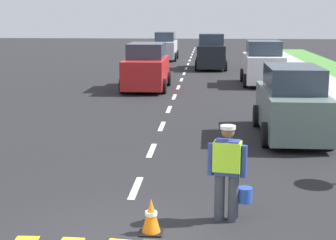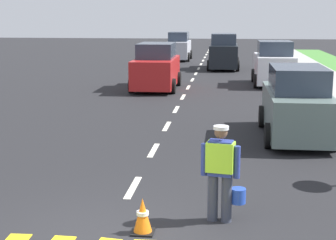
# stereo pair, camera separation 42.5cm
# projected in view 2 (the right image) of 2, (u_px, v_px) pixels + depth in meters

# --- Properties ---
(ground_plane) EXTENTS (96.00, 96.00, 0.00)m
(ground_plane) POSITION_uv_depth(u_px,v_px,m) (193.00, 79.00, 28.55)
(ground_plane) COLOR black
(lane_center_line) EXTENTS (0.14, 46.40, 0.01)m
(lane_center_line) POSITION_uv_depth(u_px,v_px,m) (197.00, 71.00, 32.64)
(lane_center_line) COLOR silver
(lane_center_line) RESTS_ON ground
(road_worker) EXTENTS (0.77, 0.36, 1.67)m
(road_worker) POSITION_uv_depth(u_px,v_px,m) (222.00, 169.00, 8.83)
(road_worker) COLOR #383D4C
(road_worker) RESTS_ON ground
(traffic_cone_near) EXTENTS (0.36, 0.36, 0.59)m
(traffic_cone_near) POSITION_uv_depth(u_px,v_px,m) (143.00, 216.00, 8.46)
(traffic_cone_near) COLOR black
(traffic_cone_near) RESTS_ON ground
(car_outgoing_far) EXTENTS (2.00, 4.23, 2.27)m
(car_outgoing_far) POSITION_uv_depth(u_px,v_px,m) (224.00, 53.00, 33.61)
(car_outgoing_far) COLOR black
(car_outgoing_far) RESTS_ON ground
(car_oncoming_second) EXTENTS (2.09, 4.33, 2.16)m
(car_oncoming_second) POSITION_uv_depth(u_px,v_px,m) (156.00, 68.00, 24.62)
(car_oncoming_second) COLOR red
(car_oncoming_second) RESTS_ON ground
(car_parked_far) EXTENTS (2.06, 3.81, 2.20)m
(car_parked_far) POSITION_uv_depth(u_px,v_px,m) (274.00, 65.00, 25.99)
(car_parked_far) COLOR silver
(car_parked_far) RESTS_ON ground
(car_oncoming_third) EXTENTS (1.88, 4.19, 2.15)m
(car_oncoming_third) POSITION_uv_depth(u_px,v_px,m) (179.00, 47.00, 40.30)
(car_oncoming_third) COLOR silver
(car_oncoming_third) RESTS_ON ground
(car_parked_curbside) EXTENTS (1.91, 4.29, 2.05)m
(car_parked_curbside) POSITION_uv_depth(u_px,v_px,m) (296.00, 105.00, 14.90)
(car_parked_curbside) COLOR slate
(car_parked_curbside) RESTS_ON ground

